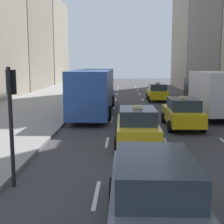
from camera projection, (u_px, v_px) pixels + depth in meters
The scene contains 9 objects.
sidewalk_left at pixel (38, 105), 27.84m from camera, with size 8.00×66.00×0.15m, color gray.
lane_markings at pixel (150, 113), 23.57m from camera, with size 5.72×56.00×0.01m.
taxi_lead at pixel (182, 113), 18.04m from camera, with size 2.02×4.40×1.87m.
taxi_second at pixel (137, 126), 14.11m from camera, with size 2.02×4.40×1.87m.
taxi_third at pixel (157, 92), 31.15m from camera, with size 2.02×4.40×1.87m.
sedan_black_near at pixel (153, 194), 6.68m from camera, with size 2.02×4.90×1.80m.
city_bus at pixel (94, 89), 23.32m from camera, with size 2.80×11.61×3.25m.
box_truck at pixel (211, 92), 22.17m from camera, with size 2.58×8.40×3.15m.
traffic_light_pole at pixel (11, 107), 9.18m from camera, with size 0.24×0.42×3.60m.
Camera 1 is at (0.53, -0.37, 3.68)m, focal length 50.00 mm.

